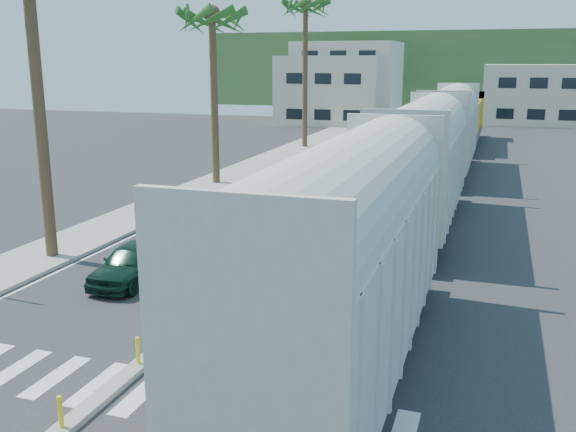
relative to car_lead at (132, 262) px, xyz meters
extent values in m
plane|color=#28282B|center=(3.62, -4.69, -0.69)|extent=(140.00, 140.00, 0.00)
cube|color=gray|center=(-4.88, 20.31, -0.62)|extent=(3.00, 90.00, 0.15)
cube|color=black|center=(7.90, 23.31, -0.66)|extent=(0.12, 100.00, 0.06)
cube|color=black|center=(9.34, 23.31, -0.66)|extent=(0.12, 100.00, 0.06)
cube|color=gray|center=(3.62, 15.31, -0.62)|extent=(0.45, 60.00, 0.15)
cylinder|color=yellow|center=(3.62, -8.69, -0.19)|extent=(0.10, 0.10, 0.70)
cylinder|color=yellow|center=(3.62, -5.69, -0.19)|extent=(0.10, 0.10, 0.70)
cylinder|color=yellow|center=(3.62, -2.69, -0.19)|extent=(0.10, 0.10, 0.70)
cylinder|color=yellow|center=(3.62, 0.31, -0.19)|extent=(0.10, 0.10, 0.70)
cylinder|color=yellow|center=(3.62, 3.31, -0.19)|extent=(0.10, 0.10, 0.70)
cylinder|color=yellow|center=(3.62, 6.31, -0.19)|extent=(0.10, 0.10, 0.70)
cylinder|color=yellow|center=(3.62, 9.31, -0.19)|extent=(0.10, 0.10, 0.70)
cylinder|color=yellow|center=(3.62, 12.31, -0.19)|extent=(0.10, 0.10, 0.70)
cylinder|color=yellow|center=(3.62, 15.31, -0.19)|extent=(0.10, 0.10, 0.70)
cylinder|color=yellow|center=(3.62, 18.31, -0.19)|extent=(0.10, 0.10, 0.70)
cylinder|color=yellow|center=(3.62, 21.31, -0.19)|extent=(0.10, 0.10, 0.70)
cylinder|color=yellow|center=(3.62, 24.31, -0.19)|extent=(0.10, 0.10, 0.70)
cylinder|color=yellow|center=(3.62, 27.31, -0.19)|extent=(0.10, 0.10, 0.70)
cylinder|color=yellow|center=(3.62, 30.31, -0.19)|extent=(0.10, 0.10, 0.70)
cylinder|color=yellow|center=(3.62, 33.31, -0.19)|extent=(0.10, 0.10, 0.70)
cylinder|color=yellow|center=(3.62, 36.31, -0.19)|extent=(0.10, 0.10, 0.70)
cube|color=silver|center=(3.62, -6.69, -0.68)|extent=(14.00, 2.20, 0.01)
cube|color=silver|center=(-3.18, 20.31, -0.69)|extent=(0.12, 90.00, 0.01)
cube|color=silver|center=(6.12, 20.31, -0.69)|extent=(0.12, 90.00, 0.01)
cube|color=#B8B5A9|center=(8.62, -4.59, 2.01)|extent=(3.00, 12.88, 3.40)
cylinder|color=#B8B5A9|center=(8.62, -4.59, 3.71)|extent=(2.90, 12.58, 2.90)
cube|color=black|center=(8.62, -4.59, -0.19)|extent=(2.60, 12.88, 1.00)
cube|color=#B8B5A9|center=(8.62, 10.41, 2.01)|extent=(3.00, 12.88, 3.40)
cylinder|color=#B8B5A9|center=(8.62, 10.41, 3.71)|extent=(2.90, 12.58, 2.90)
cube|color=black|center=(8.62, 10.41, -0.19)|extent=(2.60, 12.88, 1.00)
cube|color=#B8B5A9|center=(8.62, 25.41, 2.01)|extent=(3.00, 12.88, 3.40)
cylinder|color=#B8B5A9|center=(8.62, 25.41, 3.71)|extent=(2.90, 12.58, 2.90)
cube|color=black|center=(8.62, 25.41, -0.19)|extent=(2.60, 12.88, 1.00)
cube|color=#4C4C4F|center=(8.62, 41.41, 0.36)|extent=(3.00, 17.00, 0.50)
cube|color=gold|center=(8.62, 40.41, 1.91)|extent=(2.70, 12.24, 2.60)
cube|color=gold|center=(8.62, 47.19, 2.21)|extent=(3.00, 3.74, 3.20)
cube|color=black|center=(8.62, 41.41, -0.24)|extent=(2.60, 13.60, 0.90)
cylinder|color=brown|center=(-4.38, 1.31, 4.81)|extent=(0.44, 0.44, 11.00)
cylinder|color=brown|center=(-4.68, 17.31, 4.31)|extent=(0.44, 0.44, 10.00)
sphere|color=#215A1C|center=(-4.68, 17.31, 9.46)|extent=(3.20, 3.20, 3.20)
cylinder|color=brown|center=(-4.38, 35.31, 5.31)|extent=(0.44, 0.44, 12.00)
sphere|color=#215A1C|center=(-4.38, 35.31, 11.46)|extent=(3.20, 3.20, 3.20)
cube|color=beige|center=(-7.38, 57.31, 3.31)|extent=(12.00, 10.00, 8.00)
cube|color=beige|center=(-9.38, 73.31, 4.31)|extent=(14.00, 12.00, 10.00)
cube|color=beige|center=(15.62, 65.31, 2.81)|extent=(12.00, 10.00, 7.00)
cube|color=#385628|center=(3.62, 95.31, 5.31)|extent=(80.00, 20.00, 12.00)
imported|color=black|center=(0.00, 0.00, 0.00)|extent=(1.86, 4.15, 1.38)
imported|color=black|center=(-0.52, 5.90, 0.12)|extent=(2.10, 5.03, 1.61)
imported|color=black|center=(0.75, 10.56, 0.00)|extent=(2.36, 4.91, 1.37)
imported|color=#A8AAAD|center=(0.00, 15.63, 0.00)|extent=(2.47, 5.08, 1.39)
imported|color=#9EA0A5|center=(4.90, -5.94, -0.23)|extent=(0.74, 1.81, 0.93)
imported|color=white|center=(4.80, -5.94, 0.67)|extent=(0.62, 0.43, 1.62)
camera|label=1|loc=(11.73, -18.44, 6.81)|focal=40.00mm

